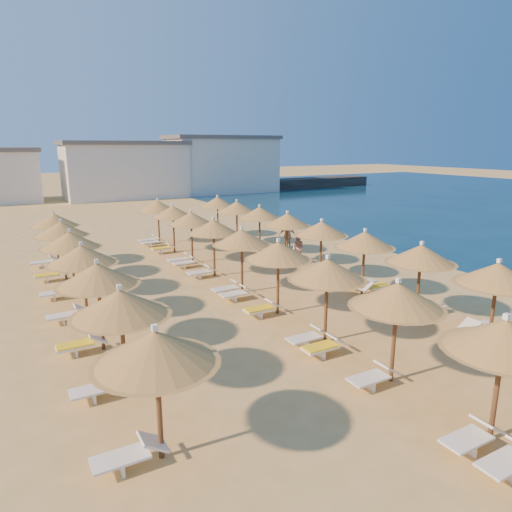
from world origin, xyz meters
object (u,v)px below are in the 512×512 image
parasol_row_west (259,245)px  beachgoer_b (298,248)px  jetty (289,184)px  beachgoer_c (287,236)px  parasol_row_east (342,235)px

parasol_row_west → beachgoer_b: parasol_row_west is taller
jetty → beachgoer_b: size_ratio=18.56×
jetty → beachgoer_c: size_ratio=15.83×
jetty → parasol_row_west: 54.19m
beachgoer_c → beachgoer_b: size_ratio=1.17×
jetty → parasol_row_west: (-30.74, -44.59, 1.86)m
jetty → beachgoer_b: bearing=-124.8°
beachgoer_c → beachgoer_b: beachgoer_c is taller
parasol_row_east → parasol_row_west: (-4.58, 0.00, 0.00)m
parasol_row_east → beachgoer_c: (2.25, 8.19, -1.67)m
beachgoer_b → parasol_row_west: bearing=-60.1°
parasol_row_west → beachgoer_b: 7.97m
jetty → parasol_row_west: parasol_row_west is taller
parasol_row_west → parasol_row_east: bearing=0.0°
jetty → beachgoer_b: beachgoer_b is taller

